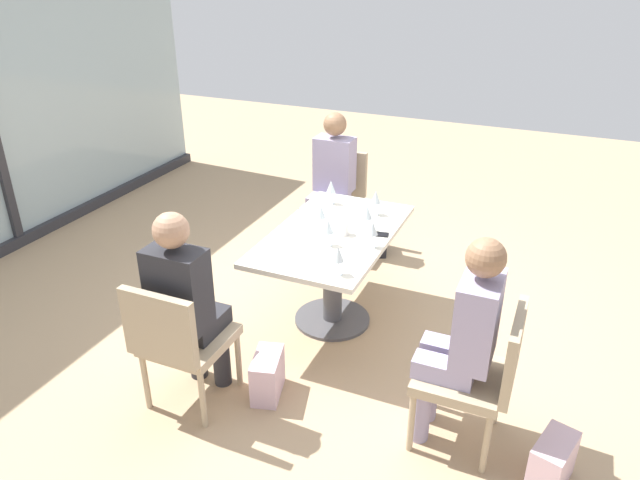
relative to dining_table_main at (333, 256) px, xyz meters
name	(u,v)px	position (x,y,z in m)	size (l,w,h in m)	color
ground_plane	(332,320)	(0.00, 0.00, -0.54)	(12.00, 12.00, 0.00)	tan
dining_table_main	(333,256)	(0.00, 0.00, 0.00)	(1.36, 0.79, 0.73)	silver
chair_front_left	(480,370)	(-0.82, -1.18, -0.04)	(0.46, 0.50, 0.87)	tan
chair_far_right	(336,194)	(1.21, 0.46, -0.04)	(0.50, 0.46, 0.87)	tan
chair_far_left	(178,338)	(-1.21, 0.46, -0.04)	(0.50, 0.46, 0.87)	tan
person_front_left	(463,334)	(-0.82, -1.07, 0.16)	(0.34, 0.39, 1.26)	#9E93B7
person_far_right	(332,177)	(1.10, 0.46, 0.16)	(0.39, 0.34, 1.26)	#9E93B7
person_far_left	(186,299)	(-1.10, 0.46, 0.16)	(0.39, 0.34, 1.26)	#28282D
wine_glass_0	(367,213)	(0.12, -0.20, 0.32)	(0.07, 0.07, 0.18)	silver
wine_glass_1	(376,198)	(0.42, -0.17, 0.32)	(0.07, 0.07, 0.18)	silver
wine_glass_2	(331,187)	(0.48, 0.21, 0.32)	(0.07, 0.07, 0.18)	silver
wine_glass_3	(321,212)	(0.01, 0.10, 0.32)	(0.07, 0.07, 0.18)	silver
wine_glass_4	(328,227)	(-0.20, -0.04, 0.32)	(0.07, 0.07, 0.18)	silver
wine_glass_5	(338,255)	(-0.54, -0.25, 0.32)	(0.07, 0.07, 0.18)	silver
wine_glass_6	(372,229)	(-0.11, -0.32, 0.32)	(0.07, 0.07, 0.18)	silver
coffee_cup	(343,228)	(0.00, -0.08, 0.23)	(0.08, 0.08, 0.09)	white
cell_phone_on_table	(378,234)	(0.09, -0.30, 0.19)	(0.07, 0.14, 0.01)	black
handbag_0	(552,462)	(-0.95, -1.61, -0.40)	(0.30, 0.16, 0.28)	beige
handbag_1	(376,237)	(1.21, 0.06, -0.40)	(0.30, 0.16, 0.28)	#232328
handbag_2	(268,375)	(-0.91, 0.06, -0.40)	(0.30, 0.16, 0.28)	beige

